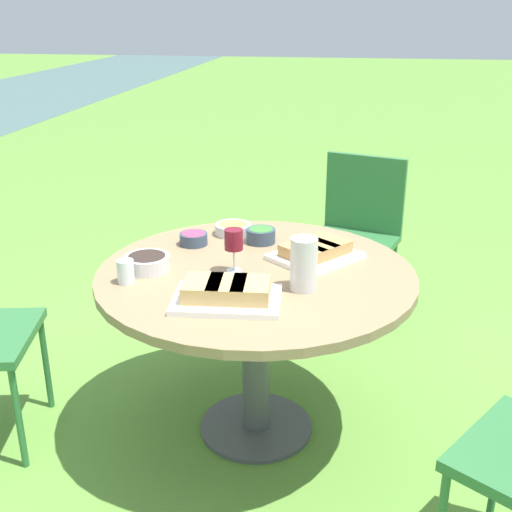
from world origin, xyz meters
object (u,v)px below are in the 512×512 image
at_px(chair_near_left, 356,226).
at_px(wine_glass, 234,241).
at_px(water_pitcher, 304,264).
at_px(dining_table, 256,296).

xyz_separation_m(chair_near_left, wine_glass, (-1.16, 0.45, 0.30)).
height_order(water_pitcher, wine_glass, water_pitcher).
bearing_deg(water_pitcher, wine_glass, 66.86).
bearing_deg(water_pitcher, chair_near_left, -7.90).
xyz_separation_m(dining_table, wine_glass, (-0.02, 0.08, 0.22)).
height_order(dining_table, wine_glass, wine_glass).
height_order(dining_table, water_pitcher, water_pitcher).
relative_size(chair_near_left, water_pitcher, 4.69).
bearing_deg(water_pitcher, dining_table, 54.33).
distance_m(chair_near_left, wine_glass, 1.28).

